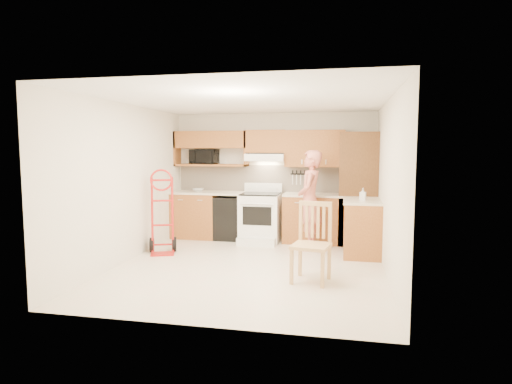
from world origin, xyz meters
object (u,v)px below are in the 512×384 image
(person, at_px, (310,200))
(hand_truck, at_px, (162,216))
(range, at_px, (260,213))
(dining_chair, at_px, (311,243))
(microwave, at_px, (204,157))

(person, distance_m, hand_truck, 2.59)
(range, xyz_separation_m, dining_chair, (1.16, -2.30, -0.02))
(microwave, distance_m, dining_chair, 3.70)
(range, bearing_deg, person, -22.86)
(range, distance_m, hand_truck, 1.91)
(range, height_order, dining_chair, range)
(hand_truck, xyz_separation_m, dining_chair, (2.62, -1.08, -0.12))
(microwave, height_order, person, microwave)
(range, relative_size, dining_chair, 1.04)
(person, xyz_separation_m, hand_truck, (-2.45, -0.81, -0.23))
(range, bearing_deg, dining_chair, -63.37)
(range, height_order, hand_truck, hand_truck)
(person, height_order, dining_chair, person)
(microwave, xyz_separation_m, hand_truck, (-0.25, -1.54, -0.98))
(hand_truck, distance_m, dining_chair, 2.84)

